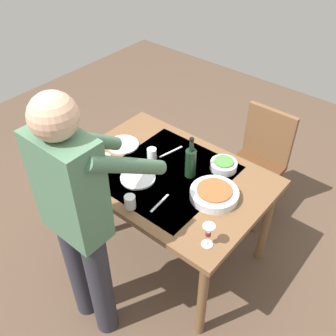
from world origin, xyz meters
TOP-DOWN VIEW (x-y plane):
  - ground_plane at (0.00, 0.00)m, footprint 6.00×6.00m
  - dining_table at (0.00, 0.00)m, footprint 1.31×0.91m
  - chair_near at (-0.25, -0.84)m, footprint 0.40×0.40m
  - person_server at (0.01, 0.72)m, footprint 0.42×0.61m
  - wine_bottle at (-0.12, -0.08)m, footprint 0.07×0.07m
  - wine_glass_left at (0.48, 0.22)m, footprint 0.07×0.07m
  - wine_glass_right at (-0.54, 0.32)m, footprint 0.07×0.07m
  - water_cup_near_left at (-0.02, 0.38)m, footprint 0.07×0.07m
  - water_cup_near_right at (0.17, -0.03)m, footprint 0.07×0.07m
  - water_cup_far_left at (0.35, 0.22)m, footprint 0.07×0.07m
  - serving_bowl_pasta at (-0.36, -0.01)m, footprint 0.30×0.30m
  - side_bowl_salad at (-0.25, -0.28)m, footprint 0.18×0.18m
  - dinner_plate_near at (0.12, 0.16)m, footprint 0.23×0.23m
  - dinner_plate_far at (0.45, -0.03)m, footprint 0.23×0.23m
  - table_knife at (0.13, -0.19)m, footprint 0.06×0.20m
  - table_fork at (-0.14, 0.24)m, footprint 0.03×0.18m

SIDE VIEW (x-z plane):
  - ground_plane at x=0.00m, z-range 0.00..0.00m
  - chair_near at x=-0.25m, z-range 0.07..0.98m
  - dining_table at x=0.00m, z-range 0.30..1.08m
  - table_knife at x=0.13m, z-range 0.77..0.78m
  - table_fork at x=-0.14m, z-range 0.77..0.78m
  - dinner_plate_near at x=0.12m, z-range 0.77..0.79m
  - dinner_plate_far at x=0.45m, z-range 0.77..0.79m
  - serving_bowl_pasta at x=-0.36m, z-range 0.77..0.84m
  - side_bowl_salad at x=-0.25m, z-range 0.77..0.84m
  - water_cup_near_left at x=-0.02m, z-range 0.77..0.86m
  - water_cup_near_right at x=0.17m, z-range 0.77..0.88m
  - water_cup_far_left at x=0.35m, z-range 0.77..0.88m
  - wine_glass_left at x=0.48m, z-range 0.80..0.95m
  - wine_glass_right at x=-0.54m, z-range 0.80..0.95m
  - wine_bottle at x=-0.12m, z-range 0.74..1.03m
  - person_server at x=0.01m, z-range 0.12..1.81m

